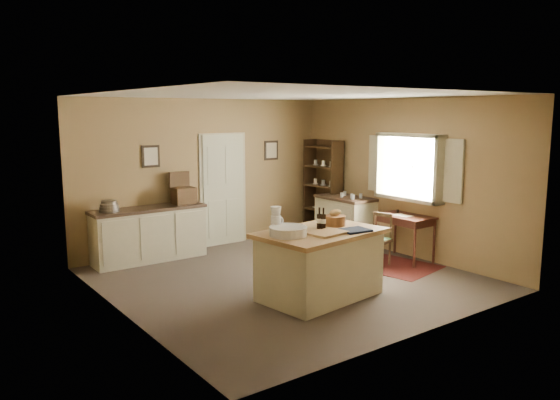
% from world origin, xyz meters
% --- Properties ---
extents(ground, '(5.00, 5.00, 0.00)m').
position_xyz_m(ground, '(0.00, 0.00, 0.00)').
color(ground, brown).
rests_on(ground, ground).
extents(wall_back, '(5.00, 0.10, 2.70)m').
position_xyz_m(wall_back, '(0.00, 2.50, 1.35)').
color(wall_back, olive).
rests_on(wall_back, ground).
extents(wall_front, '(5.00, 0.10, 2.70)m').
position_xyz_m(wall_front, '(0.00, -2.50, 1.35)').
color(wall_front, olive).
rests_on(wall_front, ground).
extents(wall_left, '(0.10, 5.00, 2.70)m').
position_xyz_m(wall_left, '(-2.50, 0.00, 1.35)').
color(wall_left, olive).
rests_on(wall_left, ground).
extents(wall_right, '(0.10, 5.00, 2.70)m').
position_xyz_m(wall_right, '(2.50, 0.00, 1.35)').
color(wall_right, olive).
rests_on(wall_right, ground).
extents(ceiling, '(5.00, 5.00, 0.00)m').
position_xyz_m(ceiling, '(0.00, 0.00, 2.70)').
color(ceiling, silver).
rests_on(ceiling, wall_back).
extents(door, '(0.97, 0.06, 2.11)m').
position_xyz_m(door, '(0.35, 2.47, 1.05)').
color(door, beige).
rests_on(door, ground).
extents(framed_prints, '(2.82, 0.02, 0.38)m').
position_xyz_m(framed_prints, '(0.20, 2.48, 1.72)').
color(framed_prints, black).
rests_on(framed_prints, ground).
extents(window, '(0.25, 1.99, 1.12)m').
position_xyz_m(window, '(2.42, -0.20, 1.55)').
color(window, '#BBB391').
rests_on(window, ground).
extents(work_island, '(1.77, 1.27, 1.20)m').
position_xyz_m(work_island, '(-0.15, -0.88, 0.48)').
color(work_island, '#BBB391').
rests_on(work_island, ground).
extents(sideboard, '(1.90, 0.54, 1.18)m').
position_xyz_m(sideboard, '(-1.24, 2.20, 0.48)').
color(sideboard, '#BBB391').
rests_on(sideboard, ground).
extents(rug, '(1.38, 1.78, 0.01)m').
position_xyz_m(rug, '(1.75, -0.31, 0.00)').
color(rug, '#551716').
rests_on(rug, ground).
extents(writing_desk, '(0.56, 0.92, 0.82)m').
position_xyz_m(writing_desk, '(2.20, -0.31, 0.67)').
color(writing_desk, '#371710').
rests_on(writing_desk, ground).
extents(desk_chair, '(0.47, 0.47, 0.83)m').
position_xyz_m(desk_chair, '(1.57, -0.28, 0.41)').
color(desk_chair, black).
rests_on(desk_chair, ground).
extents(right_cabinet, '(0.63, 1.12, 0.99)m').
position_xyz_m(right_cabinet, '(2.20, 1.13, 0.46)').
color(right_cabinet, '#BBB391').
rests_on(right_cabinet, ground).
extents(shelving_unit, '(0.33, 0.86, 1.92)m').
position_xyz_m(shelving_unit, '(2.35, 1.91, 0.96)').
color(shelving_unit, black).
rests_on(shelving_unit, ground).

